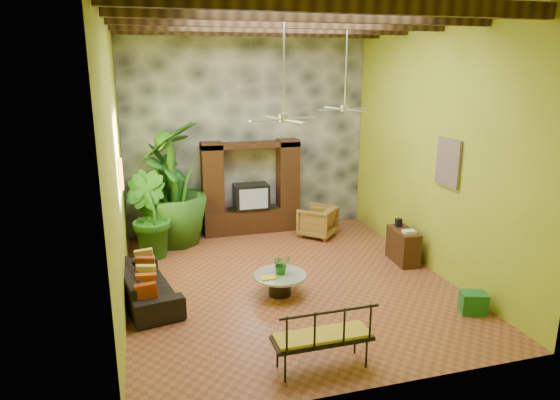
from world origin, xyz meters
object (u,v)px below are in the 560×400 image
object	(u,v)px
ceiling_fan_back	(345,98)
sofa	(146,284)
ceiling_fan_front	(284,106)
tall_plant_c	(173,184)
tall_plant_a	(168,195)
side_console	(403,246)
tall_plant_b	(148,215)
iron_bench	(324,335)
entertainment_center	(251,194)
wicker_armchair	(318,221)
green_bin	(473,303)
coffee_table	(280,281)

from	to	relation	value
ceiling_fan_back	sofa	world-z (taller)	ceiling_fan_back
ceiling_fan_front	tall_plant_c	world-z (taller)	ceiling_fan_front
tall_plant_c	tall_plant_a	bearing A→B (deg)	172.20
side_console	tall_plant_b	bearing A→B (deg)	164.37
iron_bench	side_console	world-z (taller)	iron_bench
entertainment_center	side_console	distance (m)	3.94
ceiling_fan_back	wicker_armchair	size ratio (longest dim) A/B	2.27
ceiling_fan_front	tall_plant_a	distance (m)	4.33
green_bin	sofa	bearing A→B (deg)	159.36
iron_bench	tall_plant_c	bearing A→B (deg)	104.42
tall_plant_a	tall_plant_c	world-z (taller)	tall_plant_c
ceiling_fan_back	tall_plant_b	size ratio (longest dim) A/B	0.99
sofa	coffee_table	distance (m)	2.38
ceiling_fan_back	tall_plant_b	xyz separation A→B (m)	(-4.11, 0.92, -2.47)
entertainment_center	green_bin	size ratio (longest dim) A/B	5.70
wicker_armchair	tall_plant_a	distance (m)	3.64
ceiling_fan_back	tall_plant_b	bearing A→B (deg)	167.43
coffee_table	iron_bench	bearing A→B (deg)	-91.62
tall_plant_c	coffee_table	distance (m)	3.88
ceiling_fan_back	green_bin	distance (m)	4.72
ceiling_fan_front	sofa	distance (m)	3.96
sofa	green_bin	bearing A→B (deg)	-121.97
wicker_armchair	tall_plant_b	bearing A→B (deg)	-42.40
tall_plant_a	side_console	world-z (taller)	tall_plant_a
tall_plant_c	side_console	xyz separation A→B (m)	(4.56, -2.53, -1.08)
coffee_table	green_bin	xyz separation A→B (m)	(2.95, -1.57, -0.07)
tall_plant_c	coffee_table	bearing A→B (deg)	-64.23
tall_plant_b	coffee_table	distance (m)	3.51
ceiling_fan_front	side_console	world-z (taller)	ceiling_fan_front
tall_plant_b	coffee_table	size ratio (longest dim) A/B	1.94
tall_plant_a	side_console	bearing A→B (deg)	-28.54
tall_plant_b	tall_plant_a	bearing A→B (deg)	56.25
ceiling_fan_front	sofa	size ratio (longest dim) A/B	0.88
iron_bench	side_console	distance (m)	4.43
tall_plant_a	green_bin	xyz separation A→B (m)	(4.69, -4.92, -1.00)
ceiling_fan_front	tall_plant_b	world-z (taller)	ceiling_fan_front
tall_plant_a	coffee_table	distance (m)	3.88
ceiling_fan_front	iron_bench	xyz separation A→B (m)	(-0.17, -2.55, -2.86)
side_console	green_bin	size ratio (longest dim) A/B	2.11
wicker_armchair	tall_plant_b	xyz separation A→B (m)	(-3.99, -0.23, 0.56)
entertainment_center	coffee_table	xyz separation A→B (m)	(-0.30, -3.66, -0.71)
wicker_armchair	tall_plant_c	bearing A→B (deg)	-53.50
wicker_armchair	coffee_table	world-z (taller)	wicker_armchair
green_bin	coffee_table	bearing A→B (deg)	152.05
wicker_armchair	tall_plant_a	xyz separation A→B (m)	(-3.52, 0.48, 0.81)
tall_plant_a	tall_plant_c	bearing A→B (deg)	-7.80
tall_plant_a	tall_plant_b	size ratio (longest dim) A/B	1.26
ceiling_fan_front	green_bin	world-z (taller)	ceiling_fan_front
entertainment_center	tall_plant_b	world-z (taller)	entertainment_center
ceiling_fan_back	wicker_armchair	bearing A→B (deg)	95.98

